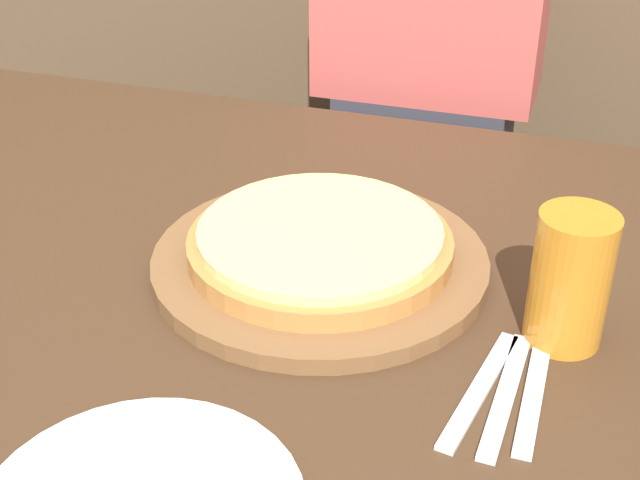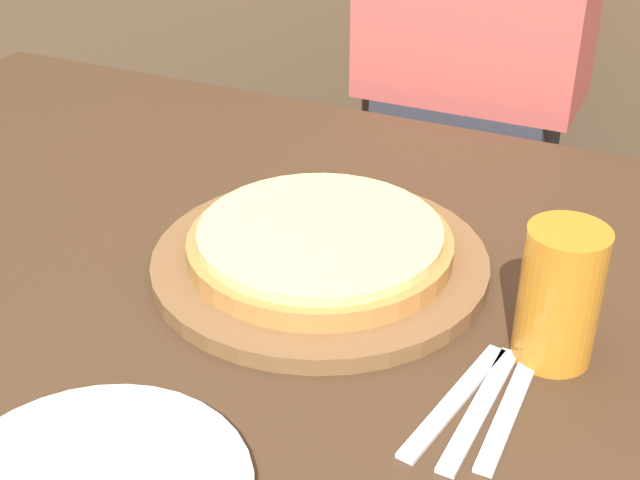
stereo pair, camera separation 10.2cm
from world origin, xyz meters
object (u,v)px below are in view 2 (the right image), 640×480
at_px(spoon, 506,415).
at_px(diner_person, 465,143).
at_px(fork, 455,400).
at_px(beer_glass, 561,290).
at_px(pizza_on_board, 320,252).
at_px(dinner_knife, 480,408).

bearing_deg(spoon, diner_person, 108.41).
height_order(fork, spoon, same).
xyz_separation_m(beer_glass, spoon, (-0.02, -0.11, -0.08)).
relative_size(beer_glass, diner_person, 0.11).
bearing_deg(pizza_on_board, diner_person, 90.93).
bearing_deg(diner_person, spoon, -71.59).
height_order(pizza_on_board, beer_glass, beer_glass).
height_order(pizza_on_board, fork, pizza_on_board).
bearing_deg(spoon, fork, 180.00).
bearing_deg(pizza_on_board, spoon, -31.32).
distance_m(fork, spoon, 0.05).
xyz_separation_m(pizza_on_board, fork, (0.21, -0.16, -0.02)).
bearing_deg(pizza_on_board, dinner_knife, -33.91).
distance_m(pizza_on_board, dinner_knife, 0.29).
height_order(pizza_on_board, diner_person, diner_person).
height_order(pizza_on_board, spoon, pizza_on_board).
xyz_separation_m(beer_glass, fork, (-0.07, -0.11, -0.08)).
xyz_separation_m(beer_glass, dinner_knife, (-0.04, -0.11, -0.08)).
xyz_separation_m(fork, diner_person, (-0.22, 0.82, -0.12)).
bearing_deg(diner_person, fork, -74.78).
distance_m(beer_glass, spoon, 0.14).
bearing_deg(beer_glass, spoon, -98.70).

